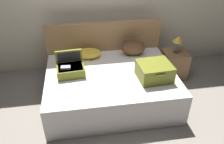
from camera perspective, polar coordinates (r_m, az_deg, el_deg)
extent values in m
plane|color=gray|center=(3.71, 0.70, -10.64)|extent=(12.00, 12.00, 0.00)
cube|color=beige|center=(4.51, -2.83, 16.64)|extent=(8.00, 0.10, 2.60)
cube|color=silver|center=(3.85, -0.27, -3.68)|extent=(2.04, 1.54, 0.54)
cube|color=olive|center=(4.38, -1.90, 5.44)|extent=(2.08, 0.08, 1.08)
cube|color=olive|center=(3.59, 10.28, -0.16)|extent=(0.52, 0.47, 0.19)
cube|color=#28282D|center=(3.58, 10.32, 0.23)|extent=(0.45, 0.42, 0.13)
cube|color=#99999E|center=(3.46, 9.48, 0.76)|extent=(0.16, 0.10, 0.04)
cube|color=black|center=(3.60, 11.27, 1.79)|extent=(0.12, 0.12, 0.03)
cube|color=olive|center=(3.53, 10.47, 1.54)|extent=(0.52, 0.47, 0.06)
cube|color=olive|center=(3.36, 11.90, -0.92)|extent=(0.15, 0.03, 0.02)
cube|color=olive|center=(3.69, -10.06, 0.37)|extent=(0.45, 0.36, 0.15)
cube|color=#28282D|center=(3.67, -10.09, 0.66)|extent=(0.39, 0.32, 0.10)
cube|color=#99999E|center=(3.60, -11.31, 1.04)|extent=(0.15, 0.09, 0.04)
cube|color=olive|center=(3.80, -10.43, 3.03)|extent=(0.43, 0.07, 0.33)
cube|color=#28282D|center=(3.78, -10.40, 2.83)|extent=(0.36, 0.04, 0.28)
ellipsoid|color=brown|center=(4.18, 5.21, 5.83)|extent=(0.44, 0.29, 0.26)
torus|color=brown|center=(4.14, 4.39, 6.71)|extent=(0.24, 0.04, 0.24)
torus|color=brown|center=(4.16, 6.13, 6.73)|extent=(0.24, 0.04, 0.24)
ellipsoid|color=gold|center=(4.13, -5.82, 4.58)|extent=(0.47, 0.35, 0.15)
cube|color=olive|center=(4.60, 14.97, 1.76)|extent=(0.44, 0.40, 0.53)
cylinder|color=#3F3833|center=(4.47, 15.47, 4.78)|extent=(0.12, 0.12, 0.01)
cylinder|color=#4C443D|center=(4.42, 15.66, 5.98)|extent=(0.02, 0.02, 0.20)
cone|color=gold|center=(4.36, 15.96, 7.76)|extent=(0.19, 0.19, 0.11)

